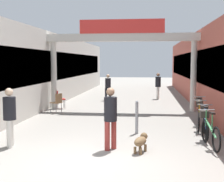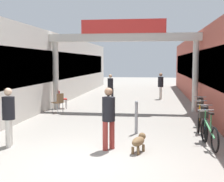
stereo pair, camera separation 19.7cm
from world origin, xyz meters
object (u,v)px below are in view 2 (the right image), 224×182
bicycle_orange_third (199,117)px  bicycle_green_nearest (208,131)px  pedestrian_carrying_crate (110,86)px  pedestrian_with_dog (109,114)px  bicycle_blue_second (205,123)px  cafe_chair_wood_nearer (59,101)px  pedestrian_companion (9,113)px  dog_on_leash (139,141)px  bollard_post_metal (136,117)px  cafe_chair_red_farther (61,98)px  pedestrian_elderly_walking (161,84)px  bicycle_silver_farthest (200,111)px

bicycle_orange_third → bicycle_green_nearest: bearing=-92.1°
pedestrian_carrying_crate → bicycle_green_nearest: bearing=-67.5°
pedestrian_with_dog → pedestrian_carrying_crate: size_ratio=1.05×
bicycle_blue_second → pedestrian_carrying_crate: bearing=115.4°
bicycle_orange_third → cafe_chair_wood_nearer: (-5.85, 2.70, 0.10)m
pedestrian_with_dog → bicycle_orange_third: pedestrian_with_dog is taller
pedestrian_companion → dog_on_leash: size_ratio=2.40×
bollard_post_metal → cafe_chair_red_farther: bearing=128.9°
bicycle_green_nearest → bollard_post_metal: 2.40m
pedestrian_carrying_crate → bollard_post_metal: pedestrian_carrying_crate is taller
dog_on_leash → bicycle_green_nearest: bicycle_green_nearest is taller
dog_on_leash → bicycle_green_nearest: 2.02m
pedestrian_companion → bollard_post_metal: pedestrian_companion is taller
pedestrian_companion → pedestrian_elderly_walking: bearing=69.5°
pedestrian_carrying_crate → cafe_chair_red_farther: bearing=-118.4°
pedestrian_with_dog → bicycle_silver_farthest: bearing=54.8°
pedestrian_with_dog → cafe_chair_red_farther: pedestrian_with_dog is taller
bicycle_green_nearest → bicycle_silver_farthest: size_ratio=1.01×
pedestrian_elderly_walking → bicycle_green_nearest: bearing=-84.4°
cafe_chair_wood_nearer → cafe_chair_red_farther: (-0.28, 1.30, 0.00)m
bicycle_blue_second → cafe_chair_red_farther: size_ratio=1.89×
dog_on_leash → cafe_chair_wood_nearer: (-3.92, 5.76, 0.25)m
bicycle_green_nearest → bicycle_blue_second: bearing=85.8°
pedestrian_companion → bicycle_orange_third: (5.48, 2.96, -0.48)m
bicycle_orange_third → cafe_chair_wood_nearer: 6.44m
bicycle_green_nearest → bicycle_orange_third: size_ratio=1.01×
pedestrian_companion → cafe_chair_red_farther: (-0.65, 6.96, -0.37)m
pedestrian_companion → pedestrian_elderly_walking: pedestrian_elderly_walking is taller
pedestrian_elderly_walking → bollard_post_metal: 9.69m
bicycle_silver_farthest → pedestrian_carrying_crate: bearing=124.2°
bicycle_blue_second → bollard_post_metal: bearing=175.6°
dog_on_leash → cafe_chair_red_farther: 8.22m
pedestrian_with_dog → pedestrian_elderly_walking: pedestrian_with_dog is taller
cafe_chair_wood_nearer → pedestrian_elderly_walking: bearing=51.7°
pedestrian_with_dog → bicycle_orange_third: (2.74, 2.91, -0.50)m
pedestrian_carrying_crate → cafe_chair_wood_nearer: size_ratio=1.77×
bicycle_blue_second → pedestrian_with_dog: bearing=-147.1°
bicycle_silver_farthest → dog_on_leash: bearing=-116.3°
bicycle_silver_farthest → cafe_chair_wood_nearer: (-6.03, 1.48, 0.10)m
pedestrian_carrying_crate → bollard_post_metal: bearing=-76.6°
bicycle_green_nearest → bicycle_orange_third: same height
bicycle_blue_second → bicycle_orange_third: (-0.00, 1.14, 0.00)m
bicycle_blue_second → pedestrian_elderly_walking: bearing=96.7°
pedestrian_companion → bicycle_green_nearest: (5.40, 0.71, -0.48)m
pedestrian_carrying_crate → pedestrian_elderly_walking: bearing=18.6°
pedestrian_companion → bicycle_green_nearest: size_ratio=0.95×
pedestrian_companion → dog_on_leash: pedestrian_companion is taller
pedestrian_elderly_walking → bicycle_orange_third: bearing=-82.4°
pedestrian_companion → cafe_chair_red_farther: bearing=95.4°
pedestrian_elderly_walking → bicycle_silver_farthest: pedestrian_elderly_walking is taller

